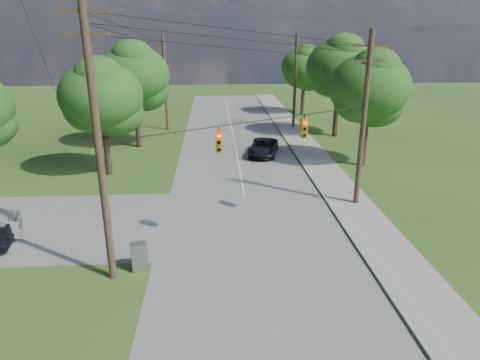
{
  "coord_description": "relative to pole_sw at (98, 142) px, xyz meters",
  "views": [
    {
      "loc": [
        0.03,
        -16.51,
        10.5
      ],
      "look_at": [
        1.38,
        5.0,
        2.85
      ],
      "focal_mm": 32.0,
      "sensor_mm": 36.0,
      "label": 1
    }
  ],
  "objects": [
    {
      "name": "tree_e_mid",
      "position": [
        17.1,
        25.6,
        0.68
      ],
      "size": [
        6.6,
        6.6,
        9.64
      ],
      "color": "#483124",
      "rests_on": "ground"
    },
    {
      "name": "power_lines",
      "position": [
        6.1,
        11.14,
        2.93
      ],
      "size": [
        13.93,
        29.62,
        4.93
      ],
      "color": "black",
      "rests_on": "ground"
    },
    {
      "name": "ground",
      "position": [
        4.6,
        -0.4,
        -6.23
      ],
      "size": [
        140.0,
        140.0,
        0.0
      ],
      "primitive_type": "plane",
      "color": "#30521B",
      "rests_on": "ground"
    },
    {
      "name": "control_cabinet",
      "position": [
        1.1,
        0.6,
        -5.56
      ],
      "size": [
        0.85,
        0.71,
        1.33
      ],
      "primitive_type": "cube",
      "rotation": [
        0.0,
        0.0,
        0.28
      ],
      "color": "gray",
      "rests_on": "ground"
    },
    {
      "name": "pole_north_e",
      "position": [
        13.5,
        29.6,
        -1.1
      ],
      "size": [
        2.0,
        0.32,
        10.0
      ],
      "color": "#4D3728",
      "rests_on": "ground"
    },
    {
      "name": "sidewalk_east",
      "position": [
        13.3,
        4.6,
        -6.17
      ],
      "size": [
        2.6,
        100.0,
        0.12
      ],
      "primitive_type": "cube",
      "color": "#A29F97",
      "rests_on": "ground"
    },
    {
      "name": "pole_ne",
      "position": [
        13.5,
        7.6,
        -0.76
      ],
      "size": [
        2.0,
        0.32,
        10.5
      ],
      "color": "#4D3728",
      "rests_on": "ground"
    },
    {
      "name": "main_road",
      "position": [
        6.6,
        4.6,
        -6.21
      ],
      "size": [
        10.0,
        100.0,
        0.03
      ],
      "primitive_type": "cube",
      "color": "gray",
      "rests_on": "ground"
    },
    {
      "name": "car_main_north",
      "position": [
        8.93,
        19.06,
        -5.52
      ],
      "size": [
        3.33,
        5.29,
        1.36
      ],
      "primitive_type": "imported",
      "rotation": [
        0.0,
        0.0,
        -0.23
      ],
      "color": "black",
      "rests_on": "main_road"
    },
    {
      "name": "tree_e_near",
      "position": [
        16.6,
        15.6,
        0.02
      ],
      "size": [
        6.2,
        6.2,
        8.81
      ],
      "color": "#483124",
      "rests_on": "ground"
    },
    {
      "name": "tree_w_far",
      "position": [
        -4.4,
        32.6,
        0.02
      ],
      "size": [
        6.0,
        6.0,
        8.73
      ],
      "color": "#483124",
      "rests_on": "ground"
    },
    {
      "name": "pole_north_w",
      "position": [
        -0.4,
        29.6,
        -1.1
      ],
      "size": [
        2.0,
        0.32,
        10.0
      ],
      "color": "#4D3728",
      "rests_on": "ground"
    },
    {
      "name": "tree_w_near",
      "position": [
        -3.4,
        14.6,
        -0.3
      ],
      "size": [
        6.0,
        6.0,
        8.4
      ],
      "color": "#483124",
      "rests_on": "ground"
    },
    {
      "name": "tree_e_far",
      "position": [
        16.1,
        37.6,
        -0.31
      ],
      "size": [
        5.8,
        5.8,
        8.32
      ],
      "color": "#483124",
      "rests_on": "ground"
    },
    {
      "name": "traffic_signals",
      "position": [
        7.15,
        4.03,
        -0.73
      ],
      "size": [
        4.91,
        3.27,
        1.05
      ],
      "color": "#C5880B",
      "rests_on": "ground"
    },
    {
      "name": "pole_sw",
      "position": [
        0.0,
        0.0,
        0.0
      ],
      "size": [
        2.0,
        0.32,
        12.0
      ],
      "color": "#4D3728",
      "rests_on": "ground"
    },
    {
      "name": "tree_w_mid",
      "position": [
        -2.4,
        22.6,
        0.35
      ],
      "size": [
        6.4,
        6.4,
        9.22
      ],
      "color": "#483124",
      "rests_on": "ground"
    }
  ]
}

